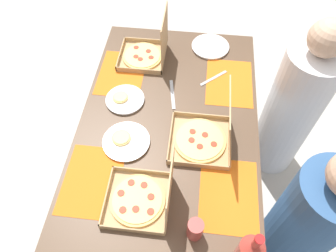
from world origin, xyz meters
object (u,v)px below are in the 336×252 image
(pizza_box_center, at_px, (144,197))
(diner_left_seat, at_px, (291,111))
(pizza_box_corner_left, at_px, (147,52))
(plate_near_left, at_px, (125,99))
(plate_far_left, at_px, (126,141))
(diner_right_seat, at_px, (304,223))
(pizza_box_corner_right, at_px, (206,136))
(cup_spare, at_px, (195,229))
(plate_far_right, at_px, (210,47))

(pizza_box_center, distance_m, diner_left_seat, 1.12)
(pizza_box_corner_left, relative_size, plate_near_left, 1.46)
(plate_far_left, height_order, diner_right_seat, diner_right_seat)
(pizza_box_corner_right, relative_size, pizza_box_corner_left, 1.07)
(pizza_box_corner_right, height_order, diner_left_seat, diner_left_seat)
(cup_spare, bearing_deg, pizza_box_center, -116.77)
(pizza_box_corner_right, distance_m, plate_far_right, 0.70)
(pizza_box_corner_left, relative_size, plate_far_left, 1.31)
(plate_far_right, bearing_deg, diner_right_seat, 28.56)
(plate_near_left, bearing_deg, plate_far_right, 137.30)
(cup_spare, xyz_separation_m, diner_right_seat, (-0.19, 0.55, -0.29))
(cup_spare, relative_size, diner_left_seat, 0.09)
(pizza_box_corner_right, relative_size, plate_far_right, 1.42)
(plate_far_right, distance_m, plate_far_left, 0.84)
(pizza_box_corner_right, distance_m, cup_spare, 0.46)
(pizza_box_corner_left, bearing_deg, pizza_box_center, 7.97)
(pizza_box_corner_right, xyz_separation_m, cup_spare, (0.46, -0.02, 0.00))
(pizza_box_center, xyz_separation_m, diner_right_seat, (-0.07, 0.78, -0.29))
(pizza_box_corner_right, xyz_separation_m, plate_near_left, (-0.22, -0.45, -0.04))
(pizza_box_corner_left, distance_m, cup_spare, 1.08)
(diner_left_seat, bearing_deg, plate_far_left, -63.08)
(pizza_box_center, bearing_deg, pizza_box_corner_left, -172.03)
(plate_near_left, xyz_separation_m, diner_right_seat, (0.49, 0.98, -0.25))
(plate_far_right, bearing_deg, plate_far_left, -27.47)
(pizza_box_corner_left, relative_size, plate_far_right, 1.33)
(pizza_box_corner_right, xyz_separation_m, diner_left_seat, (-0.42, 0.53, -0.26))
(plate_far_left, xyz_separation_m, cup_spare, (0.41, 0.37, 0.04))
(pizza_box_center, distance_m, diner_right_seat, 0.83)
(diner_right_seat, bearing_deg, pizza_box_center, -84.58)
(pizza_box_center, xyz_separation_m, cup_spare, (0.11, 0.23, 0.01))
(plate_far_left, height_order, cup_spare, cup_spare)
(pizza_box_corner_left, relative_size, diner_right_seat, 0.28)
(plate_far_right, relative_size, plate_far_left, 0.99)
(pizza_box_corner_left, xyz_separation_m, diner_right_seat, (0.83, 0.90, -0.29))
(plate_far_left, xyz_separation_m, diner_left_seat, (-0.47, 0.92, -0.21))
(pizza_box_corner_left, height_order, plate_near_left, pizza_box_corner_left)
(pizza_box_corner_right, bearing_deg, diner_left_seat, 128.56)
(diner_left_seat, bearing_deg, plate_far_right, -118.13)
(cup_spare, xyz_separation_m, diner_left_seat, (-0.88, 0.55, -0.26))
(pizza_box_center, xyz_separation_m, pizza_box_corner_right, (-0.34, 0.25, 0.00))
(plate_far_right, distance_m, diner_left_seat, 0.64)
(cup_spare, bearing_deg, diner_left_seat, 147.85)
(pizza_box_center, relative_size, pizza_box_corner_left, 1.02)
(diner_left_seat, distance_m, diner_right_seat, 0.69)
(plate_far_left, distance_m, cup_spare, 0.55)
(pizza_box_center, distance_m, cup_spare, 0.25)
(pizza_box_corner_right, height_order, plate_far_left, pizza_box_corner_right)
(plate_near_left, distance_m, plate_far_right, 0.66)
(plate_far_left, bearing_deg, pizza_box_center, 25.52)
(pizza_box_corner_left, height_order, diner_left_seat, diner_left_seat)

